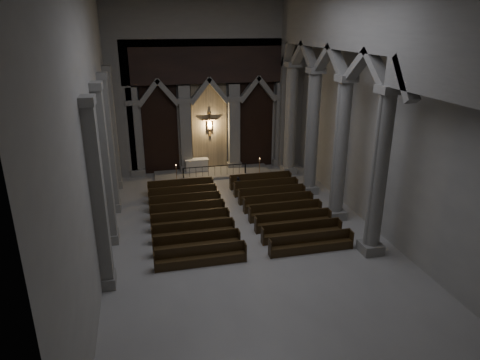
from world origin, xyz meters
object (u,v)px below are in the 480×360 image
at_px(candle_stand_left, 177,178).
at_px(candle_stand_right, 259,171).
at_px(worshipper, 239,185).
at_px(altar, 197,165).
at_px(altar_rail, 215,169).
at_px(pews, 236,213).

xyz_separation_m(candle_stand_left, candle_stand_right, (6.00, 0.15, -0.00)).
distance_m(candle_stand_left, worshipper, 4.67).
height_order(altar, altar_rail, altar).
xyz_separation_m(altar, worshipper, (2.09, -4.78, -0.03)).
bearing_deg(pews, candle_stand_right, 64.11).
xyz_separation_m(candle_stand_right, worshipper, (-2.22, -2.89, 0.20)).
height_order(altar_rail, pews, pews).
distance_m(altar, altar_rail, 1.78).
xyz_separation_m(altar, candle_stand_right, (4.32, -1.89, -0.23)).
distance_m(altar_rail, worshipper, 3.53).
distance_m(candle_stand_right, worshipper, 3.65).
xyz_separation_m(candle_stand_right, pews, (-3.20, -6.60, -0.06)).
bearing_deg(worshipper, candle_stand_left, 122.67).
relative_size(candle_stand_left, pews, 0.14).
height_order(pews, worshipper, worshipper).
bearing_deg(candle_stand_left, altar, 50.58).
relative_size(altar_rail, pews, 0.48).
bearing_deg(candle_stand_right, candle_stand_left, -178.59).
relative_size(altar, candle_stand_right, 1.28).
distance_m(altar, candle_stand_right, 4.72).
bearing_deg(altar_rail, candle_stand_right, -8.92).
relative_size(altar, worshipper, 1.53).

